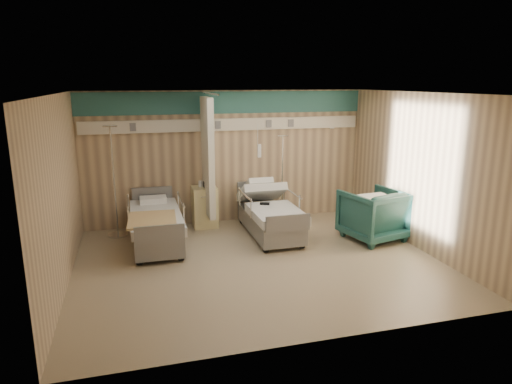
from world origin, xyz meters
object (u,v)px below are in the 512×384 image
bed_right (270,220)px  iv_stand_right (282,202)px  bed_left (156,229)px  visitor_armchair (373,215)px  bedside_cabinet (205,207)px  iv_stand_left (116,214)px

bed_right → iv_stand_right: 1.14m
bed_left → bed_right: bearing=0.0°
visitor_armchair → iv_stand_right: iv_stand_right is taller
bedside_cabinet → iv_stand_left: (-1.77, -0.14, 0.02)m
bed_left → bedside_cabinet: size_ratio=2.54×
visitor_armchair → iv_stand_left: (-4.77, 1.51, -0.04)m
bedside_cabinet → visitor_armchair: visitor_armchair is taller
bed_right → bed_left: size_ratio=1.00×
bed_left → iv_stand_right: iv_stand_right is taller
bedside_cabinet → iv_stand_left: size_ratio=0.39×
iv_stand_left → visitor_armchair: bearing=-17.5°
iv_stand_right → iv_stand_left: bearing=-176.3°
visitor_armchair → iv_stand_left: iv_stand_left is taller
bedside_cabinet → bed_right: bearing=-38.0°
bed_right → iv_stand_left: (-2.92, 0.76, 0.13)m
bedside_cabinet → visitor_armchair: bearing=-28.8°
iv_stand_left → iv_stand_right: bearing=3.7°
bed_right → iv_stand_left: iv_stand_left is taller
bedside_cabinet → iv_stand_right: size_ratio=0.46×
bed_left → visitor_armchair: 4.12m
bed_left → visitor_armchair: bearing=-10.5°
bedside_cabinet → iv_stand_right: bearing=2.7°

